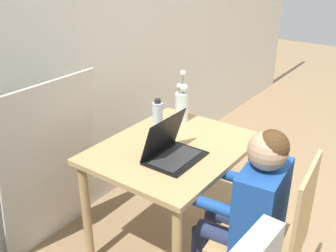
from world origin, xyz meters
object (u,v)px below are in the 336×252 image
at_px(person_seated, 251,202).
at_px(laptop, 171,149).
at_px(water_bottle, 158,119).
at_px(flower_vase, 182,104).
at_px(chair_occupied, 272,240).

relative_size(person_seated, laptop, 3.24).
distance_m(laptop, water_bottle, 0.28).
bearing_deg(flower_vase, water_bottle, -178.05).
bearing_deg(chair_occupied, person_seated, -90.00).
bearing_deg(chair_occupied, water_bottle, -108.31).
xyz_separation_m(chair_occupied, person_seated, (-0.01, 0.12, 0.18)).
xyz_separation_m(chair_occupied, water_bottle, (0.19, 0.82, 0.36)).
bearing_deg(chair_occupied, flower_vase, -124.03).
relative_size(laptop, water_bottle, 1.36).
xyz_separation_m(chair_occupied, flower_vase, (0.45, 0.83, 0.36)).
bearing_deg(person_seated, flower_vase, -128.52).
height_order(laptop, flower_vase, flower_vase).
bearing_deg(laptop, chair_occupied, -91.70).
bearing_deg(laptop, flower_vase, 26.87).
bearing_deg(water_bottle, person_seated, -105.61).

